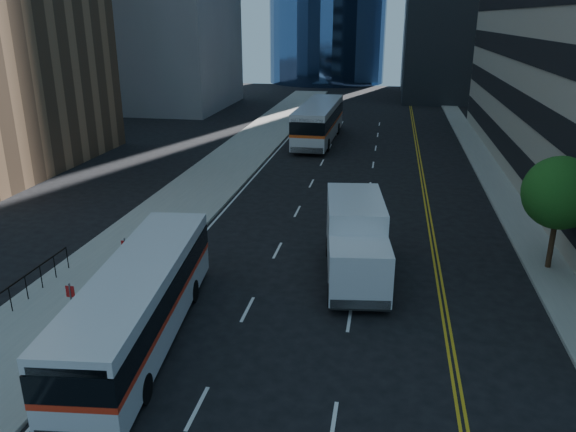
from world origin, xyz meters
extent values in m
plane|color=black|center=(0.00, 0.00, 0.00)|extent=(160.00, 160.00, 0.00)
cube|color=gray|center=(-10.50, 25.00, 0.07)|extent=(5.00, 90.00, 0.15)
cube|color=gray|center=(9.00, 25.00, 0.07)|extent=(2.00, 90.00, 0.15)
cylinder|color=#332114|center=(9.00, 8.00, 1.25)|extent=(0.24, 0.24, 2.20)
sphere|color=#123F12|center=(9.00, 8.00, 3.65)|extent=(3.20, 3.20, 3.20)
cube|color=silver|center=(-6.56, -0.82, 0.83)|extent=(3.59, 11.28, 1.02)
cube|color=red|center=(-6.56, -0.82, 1.43)|extent=(3.61, 11.30, 0.20)
cube|color=black|center=(-6.56, -0.82, 1.94)|extent=(3.61, 11.30, 0.83)
cube|color=silver|center=(-6.56, -0.82, 2.63)|extent=(3.59, 11.28, 0.46)
cylinder|color=black|center=(-7.28, -4.24, 0.46)|extent=(0.38, 0.95, 0.92)
cylinder|color=black|center=(-5.13, -4.00, 0.46)|extent=(0.38, 0.95, 0.92)
cylinder|color=black|center=(-7.96, 2.00, 0.46)|extent=(0.38, 0.95, 0.92)
cylinder|color=black|center=(-5.81, 2.24, 0.46)|extent=(0.38, 0.95, 0.92)
cube|color=silver|center=(-4.81, 34.04, 1.00)|extent=(3.15, 13.39, 1.22)
cube|color=#EF5116|center=(-4.81, 34.04, 1.72)|extent=(3.17, 13.41, 0.24)
cube|color=black|center=(-4.81, 34.04, 2.33)|extent=(3.17, 13.41, 1.00)
cube|color=silver|center=(-4.81, 34.04, 3.17)|extent=(3.15, 13.39, 0.56)
cylinder|color=black|center=(-6.22, 30.06, 0.56)|extent=(0.35, 1.12, 1.11)
cylinder|color=black|center=(-3.57, 30.01, 0.56)|extent=(0.35, 1.12, 1.11)
cylinder|color=black|center=(-6.07, 37.62, 0.56)|extent=(0.35, 1.12, 1.11)
cylinder|color=black|center=(-3.42, 37.57, 0.56)|extent=(0.35, 1.12, 1.11)
cube|color=silver|center=(0.74, 3.17, 1.45)|extent=(2.65, 2.48, 2.09)
cube|color=black|center=(0.86, 2.23, 1.84)|extent=(2.18, 0.34, 1.10)
cube|color=silver|center=(0.30, 6.63, 2.04)|extent=(2.98, 5.05, 2.59)
cube|color=black|center=(0.44, 5.55, 0.55)|extent=(2.61, 6.75, 0.25)
cylinder|color=black|center=(-0.30, 2.84, 0.48)|extent=(0.40, 0.98, 0.96)
cylinder|color=black|center=(1.83, 3.11, 0.48)|extent=(0.40, 0.98, 0.96)
cylinder|color=black|center=(-0.93, 7.78, 0.48)|extent=(0.40, 0.98, 0.96)
cylinder|color=black|center=(1.20, 8.05, 0.48)|extent=(0.40, 0.98, 0.96)
camera|label=1|loc=(1.55, -16.91, 10.80)|focal=35.00mm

